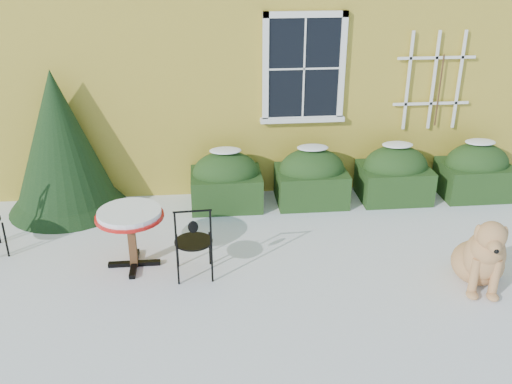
{
  "coord_description": "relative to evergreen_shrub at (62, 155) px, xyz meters",
  "views": [
    {
      "loc": [
        -0.62,
        -5.32,
        3.78
      ],
      "look_at": [
        0.0,
        1.0,
        0.9
      ],
      "focal_mm": 40.0,
      "sensor_mm": 36.0,
      "label": 1
    }
  ],
  "objects": [
    {
      "name": "ground",
      "position": [
        2.68,
        -2.7,
        -0.84
      ],
      "size": [
        80.0,
        80.0,
        0.0
      ],
      "primitive_type": "plane",
      "color": "white",
      "rests_on": "ground"
    },
    {
      "name": "hedge_row",
      "position": [
        4.33,
        -0.15,
        -0.44
      ],
      "size": [
        4.95,
        0.8,
        0.91
      ],
      "color": "#193213",
      "rests_on": "ground"
    },
    {
      "name": "evergreen_shrub",
      "position": [
        0.0,
        0.0,
        0.0
      ],
      "size": [
        1.73,
        1.73,
        2.1
      ],
      "rotation": [
        0.0,
        0.0,
        -0.16
      ],
      "color": "black",
      "rests_on": "ground"
    },
    {
      "name": "bistro_table",
      "position": [
        1.14,
        -1.79,
        -0.21
      ],
      "size": [
        0.82,
        0.82,
        0.76
      ],
      "rotation": [
        0.0,
        0.0,
        -0.0
      ],
      "color": "black",
      "rests_on": "ground"
    },
    {
      "name": "patio_chair_near",
      "position": [
        1.9,
        -2.1,
        -0.36
      ],
      "size": [
        0.46,
        0.46,
        0.96
      ],
      "rotation": [
        0.0,
        0.0,
        3.19
      ],
      "color": "black",
      "rests_on": "ground"
    },
    {
      "name": "dog",
      "position": [
        5.21,
        -2.63,
        -0.46
      ],
      "size": [
        0.75,
        1.02,
        0.96
      ],
      "rotation": [
        0.0,
        0.0,
        -0.25
      ],
      "color": "tan",
      "rests_on": "ground"
    }
  ]
}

